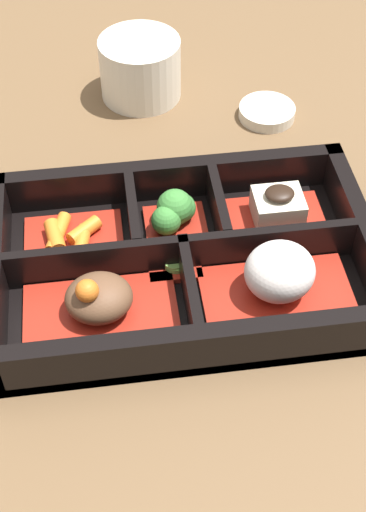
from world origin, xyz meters
The scene contains 11 objects.
ground_plane centered at (0.00, 0.00, 0.00)m, with size 3.00×3.00×0.00m, color brown.
bento_base centered at (0.00, 0.00, 0.01)m, with size 0.31×0.20×0.01m.
bento_rim centered at (0.00, 0.00, 0.02)m, with size 0.31×0.20×0.05m.
bowl_rice centered at (-0.07, 0.04, 0.03)m, with size 0.12×0.07×0.05m.
bowl_stew centered at (0.07, 0.04, 0.03)m, with size 0.12×0.07×0.05m.
bowl_tofu centered at (-0.09, -0.04, 0.02)m, with size 0.08×0.06×0.04m.
bowl_greens centered at (0.00, -0.05, 0.03)m, with size 0.05×0.06×0.04m.
bowl_carrots centered at (0.09, -0.04, 0.02)m, with size 0.08×0.06×0.02m.
bowl_pickles centered at (0.01, -0.01, 0.02)m, with size 0.04×0.03×0.01m.
tea_cup centered at (0.01, -0.26, 0.03)m, with size 0.08×0.08×0.06m.
sauce_dish centered at (-0.11, -0.20, 0.01)m, with size 0.06×0.06×0.01m.
Camera 1 is at (0.05, 0.38, 0.45)m, focal length 50.00 mm.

